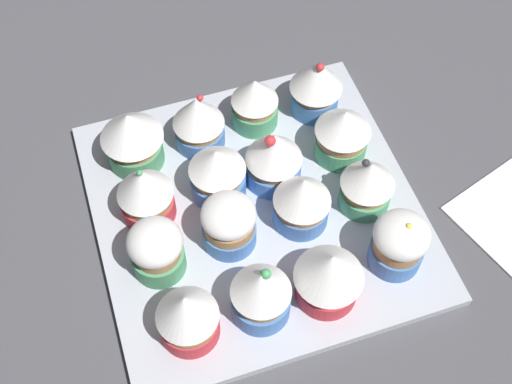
{
  "coord_description": "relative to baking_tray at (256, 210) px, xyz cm",
  "views": [
    {
      "loc": [
        11.89,
        36.0,
        62.42
      ],
      "look_at": [
        0.0,
        0.0,
        4.2
      ],
      "focal_mm": 47.36,
      "sensor_mm": 36.0,
      "label": 1
    }
  ],
  "objects": [
    {
      "name": "cupcake_5",
      "position": [
        -2.98,
        -3.05,
        4.43
      ],
      "size": [
        6.07,
        6.07,
        7.92
      ],
      "color": "#477AC6",
      "rests_on": "baking_tray"
    },
    {
      "name": "cupcake_15",
      "position": [
        10.29,
        11.24,
        4.45
      ],
      "size": [
        5.89,
        5.89,
        7.55
      ],
      "color": "#D1333D",
      "rests_on": "baking_tray"
    },
    {
      "name": "cupcake_1",
      "position": [
        -3.55,
        -11.22,
        4.06
      ],
      "size": [
        5.32,
        5.32,
        6.9
      ],
      "color": "#4C9E6B",
      "rests_on": "baking_tray"
    },
    {
      "name": "cupcake_7",
      "position": [
        10.89,
        -2.93,
        4.46
      ],
      "size": [
        5.82,
        5.82,
        7.78
      ],
      "color": "#D1333D",
      "rests_on": "baking_tray"
    },
    {
      "name": "cupcake_0",
      "position": [
        -10.77,
        -10.9,
        4.57
      ],
      "size": [
        6.05,
        6.05,
        7.82
      ],
      "color": "#477AC6",
      "rests_on": "baking_tray"
    },
    {
      "name": "cupcake_4",
      "position": [
        -11.18,
        -3.94,
        4.26
      ],
      "size": [
        6.13,
        6.13,
        7.1
      ],
      "color": "#4C9E6B",
      "rests_on": "baking_tray"
    },
    {
      "name": "cupcake_10",
      "position": [
        3.79,
        2.85,
        3.93
      ],
      "size": [
        5.56,
        5.56,
        6.61
      ],
      "color": "#477AC6",
      "rests_on": "baking_tray"
    },
    {
      "name": "cupcake_13",
      "position": [
        -3.42,
        11.53,
        4.56
      ],
      "size": [
        6.77,
        6.77,
        7.52
      ],
      "color": "#D1333D",
      "rests_on": "baking_tray"
    },
    {
      "name": "cupcake_8",
      "position": [
        -11.13,
        2.94,
        4.19
      ],
      "size": [
        5.69,
        5.69,
        7.24
      ],
      "color": "#4C9E6B",
      "rests_on": "baking_tray"
    },
    {
      "name": "cupcake_12",
      "position": [
        -11.29,
        10.3,
        4.09
      ],
      "size": [
        5.59,
        5.59,
        7.02
      ],
      "color": "#477AC6",
      "rests_on": "baking_tray"
    },
    {
      "name": "baking_tray",
      "position": [
        0.0,
        0.0,
        0.0
      ],
      "size": [
        33.68,
        33.68,
        1.2
      ],
      "color": "silver",
      "rests_on": "ground_plane"
    },
    {
      "name": "cupcake_14",
      "position": [
        3.24,
        11.26,
        4.36
      ],
      "size": [
        5.76,
        5.76,
        7.78
      ],
      "color": "#477AC6",
      "rests_on": "baking_tray"
    },
    {
      "name": "cupcake_9",
      "position": [
        -3.99,
        2.79,
        4.29
      ],
      "size": [
        5.96,
        5.96,
        7.24
      ],
      "color": "#477AC6",
      "rests_on": "baking_tray"
    },
    {
      "name": "cupcake_6",
      "position": [
        3.17,
        -3.23,
        4.22
      ],
      "size": [
        6.01,
        6.01,
        7.2
      ],
      "color": "#477AC6",
      "rests_on": "baking_tray"
    },
    {
      "name": "ground_plane",
      "position": [
        0.0,
        0.0,
        -2.1
      ],
      "size": [
        180.0,
        180.0,
        3.0
      ],
      "primitive_type": "cube",
      "color": "#4C4C51"
    },
    {
      "name": "cupcake_11",
      "position": [
        11.35,
        3.57,
        4.05
      ],
      "size": [
        5.5,
        5.5,
        6.8
      ],
      "color": "#4C9E6B",
      "rests_on": "baking_tray"
    },
    {
      "name": "cupcake_2",
      "position": [
        3.22,
        -10.37,
        4.32
      ],
      "size": [
        5.73,
        5.73,
        7.57
      ],
      "color": "#477AC6",
      "rests_on": "baking_tray"
    },
    {
      "name": "cupcake_3",
      "position": [
        10.61,
        -10.17,
        4.63
      ],
      "size": [
        6.81,
        6.81,
        7.63
      ],
      "color": "#4C9E6B",
      "rests_on": "baking_tray"
    }
  ]
}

